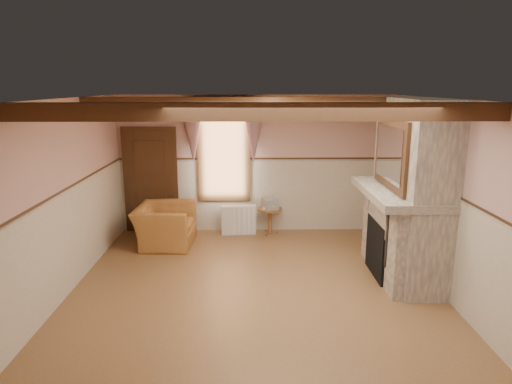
{
  "coord_description": "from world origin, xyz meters",
  "views": [
    {
      "loc": [
        -0.08,
        -6.23,
        2.98
      ],
      "look_at": [
        0.02,
        0.8,
        1.33
      ],
      "focal_mm": 32.0,
      "sensor_mm": 36.0,
      "label": 1
    }
  ],
  "objects_px": {
    "radiator": "(239,220)",
    "bowl": "(402,187)",
    "armchair": "(165,225)",
    "oil_lamp": "(389,173)",
    "mantel_clock": "(391,176)",
    "side_table": "(270,221)"
  },
  "relations": [
    {
      "from": "armchair",
      "to": "bowl",
      "type": "height_order",
      "value": "bowl"
    },
    {
      "from": "radiator",
      "to": "bowl",
      "type": "xyz_separation_m",
      "value": [
        2.55,
        -2.18,
        1.17
      ]
    },
    {
      "from": "armchair",
      "to": "bowl",
      "type": "relative_size",
      "value": 3.08
    },
    {
      "from": "armchair",
      "to": "side_table",
      "type": "distance_m",
      "value": 2.12
    },
    {
      "from": "radiator",
      "to": "armchair",
      "type": "bearing_deg",
      "value": -159.92
    },
    {
      "from": "armchair",
      "to": "radiator",
      "type": "relative_size",
      "value": 1.68
    },
    {
      "from": "side_table",
      "to": "radiator",
      "type": "xyz_separation_m",
      "value": [
        -0.64,
        0.0,
        0.02
      ]
    },
    {
      "from": "armchair",
      "to": "bowl",
      "type": "bearing_deg",
      "value": -109.06
    },
    {
      "from": "armchair",
      "to": "mantel_clock",
      "type": "distance_m",
      "value": 4.22
    },
    {
      "from": "armchair",
      "to": "oil_lamp",
      "type": "bearing_deg",
      "value": -100.27
    },
    {
      "from": "armchair",
      "to": "oil_lamp",
      "type": "height_order",
      "value": "oil_lamp"
    },
    {
      "from": "side_table",
      "to": "mantel_clock",
      "type": "distance_m",
      "value": 2.79
    },
    {
      "from": "armchair",
      "to": "side_table",
      "type": "relative_size",
      "value": 2.13
    },
    {
      "from": "radiator",
      "to": "side_table",
      "type": "bearing_deg",
      "value": -3.45
    },
    {
      "from": "armchair",
      "to": "radiator",
      "type": "bearing_deg",
      "value": -63.78
    },
    {
      "from": "armchair",
      "to": "oil_lamp",
      "type": "relative_size",
      "value": 4.19
    },
    {
      "from": "mantel_clock",
      "to": "oil_lamp",
      "type": "xyz_separation_m",
      "value": [
        0.0,
        0.09,
        0.04
      ]
    },
    {
      "from": "armchair",
      "to": "bowl",
      "type": "xyz_separation_m",
      "value": [
        3.94,
        -1.57,
        1.09
      ]
    },
    {
      "from": "bowl",
      "to": "oil_lamp",
      "type": "height_order",
      "value": "oil_lamp"
    },
    {
      "from": "side_table",
      "to": "bowl",
      "type": "height_order",
      "value": "bowl"
    },
    {
      "from": "bowl",
      "to": "mantel_clock",
      "type": "distance_m",
      "value": 0.57
    },
    {
      "from": "side_table",
      "to": "bowl",
      "type": "xyz_separation_m",
      "value": [
        1.91,
        -2.18,
        1.19
      ]
    }
  ]
}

